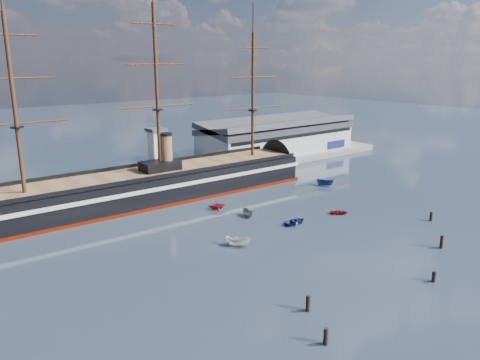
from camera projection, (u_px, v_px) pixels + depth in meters
ground at (215, 214)px, 112.84m from camera, size 600.00×600.00×0.00m
quay at (174, 179)px, 146.08m from camera, size 180.00×18.00×2.00m
warehouse at (278, 137)px, 176.17m from camera, size 63.00×21.00×11.60m
quay_tower at (157, 153)px, 137.12m from camera, size 5.00×5.00×15.00m
warship at (148, 186)px, 122.62m from camera, size 113.06×18.29×53.94m
motorboat_a at (238, 246)px, 93.65m from camera, size 6.55×5.09×2.50m
motorboat_b at (295, 224)px, 106.34m from camera, size 1.50×3.57×1.65m
motorboat_c at (248, 216)px, 111.34m from camera, size 5.56×3.10×2.10m
motorboat_d at (217, 209)px, 116.55m from camera, size 5.62×7.48×2.52m
motorboat_e at (339, 214)px, 113.10m from camera, size 2.62×2.68×1.25m
motorboat_f at (325, 186)px, 138.42m from camera, size 6.31×4.61×2.38m
piling_near_left at (308, 311)px, 69.56m from camera, size 0.64×0.64×3.26m
piling_near_mid at (433, 282)px, 78.70m from camera, size 0.64×0.64×2.58m
piling_near_right at (441, 248)px, 92.68m from camera, size 0.64×0.64×3.39m
piling_far_right at (431, 221)px, 108.34m from camera, size 0.64×0.64×2.88m
piling_extra at (325, 344)px, 61.41m from camera, size 0.64×0.64×3.09m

